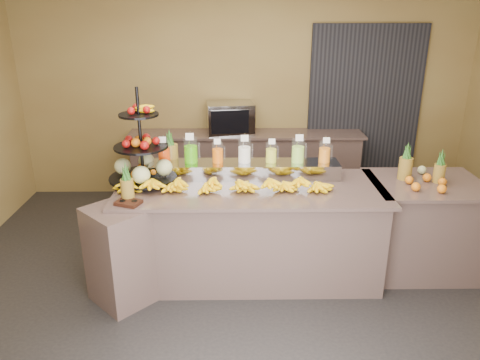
{
  "coord_description": "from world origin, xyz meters",
  "views": [
    {
      "loc": [
        -0.15,
        -3.75,
        2.54
      ],
      "look_at": [
        -0.1,
        0.3,
        1.0
      ],
      "focal_mm": 35.0,
      "sensor_mm": 36.0,
      "label": 1
    }
  ],
  "objects_px": {
    "fruit_stand": "(147,159)",
    "banana_heap": "(226,182)",
    "condiment_caddy": "(129,203)",
    "right_fruit_pile": "(423,177)",
    "oven_warmer": "(230,118)",
    "pitcher_tray": "(244,170)"
  },
  "relations": [
    {
      "from": "banana_heap",
      "to": "oven_warmer",
      "type": "xyz_separation_m",
      "value": [
        0.03,
        2.02,
        0.12
      ]
    },
    {
      "from": "pitcher_tray",
      "to": "condiment_caddy",
      "type": "distance_m",
      "value": 1.2
    },
    {
      "from": "pitcher_tray",
      "to": "condiment_caddy",
      "type": "bearing_deg",
      "value": -146.52
    },
    {
      "from": "banana_heap",
      "to": "fruit_stand",
      "type": "height_order",
      "value": "fruit_stand"
    },
    {
      "from": "banana_heap",
      "to": "condiment_caddy",
      "type": "distance_m",
      "value": 0.89
    },
    {
      "from": "oven_warmer",
      "to": "condiment_caddy",
      "type": "bearing_deg",
      "value": -117.39
    },
    {
      "from": "banana_heap",
      "to": "right_fruit_pile",
      "type": "distance_m",
      "value": 1.87
    },
    {
      "from": "banana_heap",
      "to": "condiment_caddy",
      "type": "relative_size",
      "value": 9.75
    },
    {
      "from": "pitcher_tray",
      "to": "right_fruit_pile",
      "type": "relative_size",
      "value": 4.54
    },
    {
      "from": "pitcher_tray",
      "to": "condiment_caddy",
      "type": "xyz_separation_m",
      "value": [
        -1.0,
        -0.66,
        -0.06
      ]
    },
    {
      "from": "banana_heap",
      "to": "pitcher_tray",
      "type": "bearing_deg",
      "value": 62.95
    },
    {
      "from": "condiment_caddy",
      "to": "oven_warmer",
      "type": "relative_size",
      "value": 0.34
    },
    {
      "from": "condiment_caddy",
      "to": "right_fruit_pile",
      "type": "xyz_separation_m",
      "value": [
        2.69,
        0.44,
        0.05
      ]
    },
    {
      "from": "banana_heap",
      "to": "right_fruit_pile",
      "type": "relative_size",
      "value": 4.83
    },
    {
      "from": "banana_heap",
      "to": "fruit_stand",
      "type": "xyz_separation_m",
      "value": [
        -0.75,
        0.21,
        0.15
      ]
    },
    {
      "from": "condiment_caddy",
      "to": "right_fruit_pile",
      "type": "distance_m",
      "value": 2.73
    },
    {
      "from": "fruit_stand",
      "to": "condiment_caddy",
      "type": "height_order",
      "value": "fruit_stand"
    },
    {
      "from": "pitcher_tray",
      "to": "oven_warmer",
      "type": "bearing_deg",
      "value": 95.17
    },
    {
      "from": "oven_warmer",
      "to": "banana_heap",
      "type": "bearing_deg",
      "value": -98.09
    },
    {
      "from": "fruit_stand",
      "to": "banana_heap",
      "type": "bearing_deg",
      "value": 0.36
    },
    {
      "from": "banana_heap",
      "to": "oven_warmer",
      "type": "distance_m",
      "value": 2.02
    },
    {
      "from": "pitcher_tray",
      "to": "oven_warmer",
      "type": "xyz_separation_m",
      "value": [
        -0.15,
        1.67,
        0.13
      ]
    }
  ]
}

